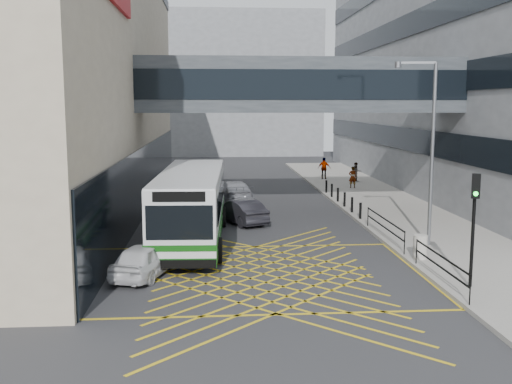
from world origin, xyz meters
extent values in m
plane|color=#333335|center=(0.00, 0.00, 0.00)|extent=(120.00, 120.00, 0.00)
cube|color=black|center=(-5.96, 16.00, 2.00)|extent=(0.10, 41.50, 4.00)
cube|color=black|center=(11.96, 24.00, 4.00)|extent=(0.10, 43.50, 1.60)
cube|color=black|center=(11.96, 24.00, 8.00)|extent=(0.10, 43.50, 1.60)
cube|color=black|center=(11.96, 24.00, 12.00)|extent=(0.10, 43.50, 1.60)
cube|color=gray|center=(-2.00, 60.00, 9.00)|extent=(28.00, 16.00, 18.00)
cube|color=#3A3F44|center=(3.00, 12.00, 7.50)|extent=(20.00, 4.00, 3.00)
cube|color=black|center=(3.00, 9.98, 7.50)|extent=(19.50, 0.06, 1.60)
cube|color=black|center=(3.00, 14.02, 7.50)|extent=(19.50, 0.06, 1.60)
cube|color=gray|center=(9.00, 15.00, 0.08)|extent=(6.00, 54.00, 0.16)
cube|color=gold|center=(0.00, 0.00, 0.00)|extent=(12.00, 9.00, 0.01)
cube|color=silver|center=(-2.91, 5.65, 1.84)|extent=(3.21, 12.02, 2.93)
cube|color=#0F480E|center=(-2.91, 5.65, 0.56)|extent=(3.25, 12.07, 0.37)
cube|color=#0F480E|center=(-2.91, 5.65, 1.14)|extent=(3.28, 12.07, 0.24)
cube|color=black|center=(-2.88, 6.30, 2.22)|extent=(3.21, 10.51, 1.14)
cube|color=black|center=(-3.16, -0.28, 2.11)|extent=(2.49, 0.19, 1.30)
cube|color=black|center=(-3.16, -0.31, 3.09)|extent=(1.95, 0.15, 0.38)
cube|color=silver|center=(-2.91, 5.65, 3.32)|extent=(3.18, 11.91, 0.11)
cube|color=black|center=(-3.16, -0.31, 0.54)|extent=(2.71, 0.22, 0.33)
cube|color=black|center=(-2.66, 11.60, 0.54)|extent=(2.71, 0.22, 0.33)
cylinder|color=black|center=(-4.44, 1.81, 0.54)|extent=(0.35, 1.10, 1.08)
cylinder|color=black|center=(-1.71, 1.69, 0.54)|extent=(0.35, 1.10, 1.08)
cylinder|color=black|center=(-4.13, 9.17, 0.54)|extent=(0.35, 1.10, 1.08)
cylinder|color=black|center=(-1.40, 9.05, 0.54)|extent=(0.35, 1.10, 1.08)
imported|color=silver|center=(-4.50, 0.02, 0.66)|extent=(2.85, 4.46, 1.32)
imported|color=black|center=(-0.37, 9.97, 0.66)|extent=(3.23, 4.55, 1.33)
imported|color=#9A9BA3|center=(-0.51, 16.99, 0.77)|extent=(2.71, 5.18, 1.54)
cylinder|color=black|center=(7.01, -2.60, 1.84)|extent=(0.15, 0.15, 3.36)
cube|color=black|center=(6.94, -2.80, 3.72)|extent=(0.32, 0.26, 0.84)
sphere|color=#19E533|center=(6.90, -2.89, 3.47)|extent=(0.20, 0.20, 0.16)
cylinder|color=slate|center=(7.80, 3.63, 4.20)|extent=(0.19, 0.19, 8.08)
cube|color=slate|center=(7.00, 3.78, 8.24)|extent=(1.61, 0.39, 0.10)
cylinder|color=slate|center=(6.21, 3.92, 8.16)|extent=(0.33, 0.33, 0.25)
cylinder|color=#ADA89E|center=(6.57, 1.27, 0.65)|extent=(0.57, 0.57, 0.98)
cube|color=black|center=(6.15, -2.00, 1.11)|extent=(0.05, 5.00, 0.05)
cube|color=black|center=(6.15, -2.00, 0.71)|extent=(0.05, 5.00, 0.05)
cube|color=black|center=(6.15, 5.00, 1.11)|extent=(0.05, 6.00, 0.05)
cube|color=black|center=(6.15, 5.00, 0.71)|extent=(0.05, 6.00, 0.05)
cylinder|color=black|center=(6.15, -4.50, 0.66)|extent=(0.04, 0.04, 1.00)
cylinder|color=black|center=(6.15, 0.50, 0.66)|extent=(0.04, 0.04, 1.00)
cylinder|color=black|center=(6.15, 2.00, 0.66)|extent=(0.04, 0.04, 1.00)
cylinder|color=black|center=(6.15, 8.00, 0.66)|extent=(0.04, 0.04, 1.00)
cylinder|color=black|center=(6.25, 10.00, 0.61)|extent=(0.14, 0.14, 0.90)
cylinder|color=black|center=(6.25, 12.00, 0.61)|extent=(0.14, 0.14, 0.90)
cylinder|color=black|center=(6.25, 14.00, 0.61)|extent=(0.14, 0.14, 0.90)
cylinder|color=black|center=(6.25, 16.00, 0.61)|extent=(0.14, 0.14, 0.90)
cylinder|color=black|center=(6.25, 18.00, 0.61)|extent=(0.14, 0.14, 0.90)
cylinder|color=black|center=(6.25, 20.00, 0.61)|extent=(0.14, 0.14, 0.90)
imported|color=gray|center=(8.71, 22.36, 0.97)|extent=(0.67, 0.49, 1.63)
imported|color=gray|center=(9.88, 26.04, 0.95)|extent=(0.80, 0.51, 1.57)
imported|color=gray|center=(7.56, 27.89, 1.07)|extent=(1.18, 0.82, 1.82)
camera|label=1|loc=(-1.91, -22.16, 6.43)|focal=42.00mm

